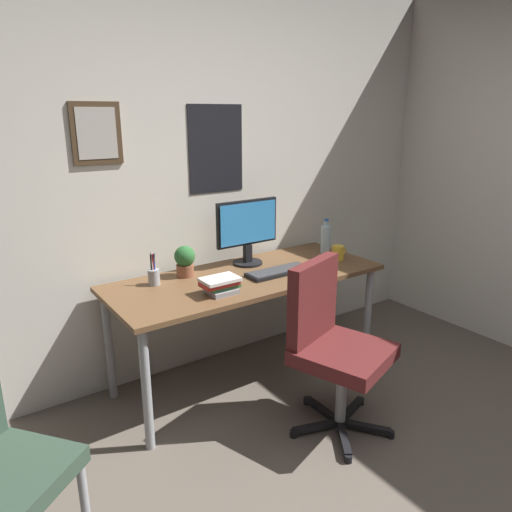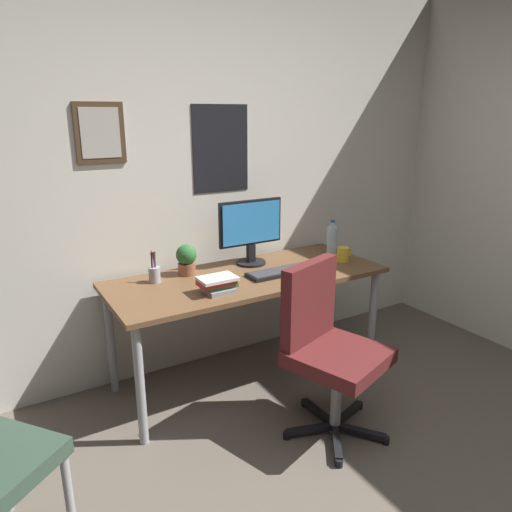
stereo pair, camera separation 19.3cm
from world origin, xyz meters
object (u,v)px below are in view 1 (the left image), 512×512
(keyboard, at_px, (278,271))
(book_stack_left, at_px, (221,285))
(potted_plant, at_px, (185,260))
(coffee_mug_near, at_px, (338,253))
(monitor, at_px, (247,229))
(water_bottle, at_px, (326,239))
(pen_cup, at_px, (154,276))
(computer_mouse, at_px, (315,263))
(office_chair, at_px, (331,339))

(keyboard, relative_size, book_stack_left, 1.93)
(potted_plant, height_order, book_stack_left, potted_plant)
(coffee_mug_near, height_order, book_stack_left, coffee_mug_near)
(monitor, height_order, coffee_mug_near, monitor)
(water_bottle, relative_size, book_stack_left, 1.14)
(potted_plant, distance_m, pen_cup, 0.23)
(computer_mouse, bearing_deg, monitor, 139.99)
(monitor, bearing_deg, potted_plant, 178.71)
(water_bottle, bearing_deg, monitor, 170.05)
(water_bottle, distance_m, potted_plant, 1.08)
(computer_mouse, xyz_separation_m, coffee_mug_near, (0.22, 0.01, 0.03))
(office_chair, height_order, book_stack_left, office_chair)
(keyboard, relative_size, computer_mouse, 3.91)
(monitor, bearing_deg, keyboard, -80.42)
(keyboard, xyz_separation_m, potted_plant, (-0.51, 0.29, 0.09))
(potted_plant, xyz_separation_m, book_stack_left, (0.03, -0.38, -0.06))
(monitor, xyz_separation_m, keyboard, (0.05, -0.28, -0.23))
(keyboard, bearing_deg, book_stack_left, -169.33)
(monitor, relative_size, pen_cup, 2.30)
(monitor, xyz_separation_m, book_stack_left, (-0.43, -0.37, -0.19))
(potted_plant, bearing_deg, book_stack_left, -85.39)
(keyboard, xyz_separation_m, water_bottle, (0.56, 0.18, 0.09))
(office_chair, xyz_separation_m, water_bottle, (0.64, 0.76, 0.31))
(keyboard, relative_size, pen_cup, 2.15)
(pen_cup, bearing_deg, office_chair, -51.96)
(computer_mouse, distance_m, coffee_mug_near, 0.23)
(book_stack_left, bearing_deg, pen_cup, 126.44)
(office_chair, relative_size, water_bottle, 3.76)
(potted_plant, relative_size, book_stack_left, 0.88)
(coffee_mug_near, height_order, potted_plant, potted_plant)
(keyboard, distance_m, coffee_mug_near, 0.52)
(monitor, height_order, pen_cup, monitor)
(water_bottle, bearing_deg, pen_cup, 176.46)
(keyboard, distance_m, pen_cup, 0.78)
(book_stack_left, bearing_deg, water_bottle, 14.30)
(water_bottle, xyz_separation_m, pen_cup, (-1.30, 0.08, -0.05))
(computer_mouse, bearing_deg, water_bottle, 35.12)
(office_chair, relative_size, keyboard, 2.21)
(pen_cup, bearing_deg, book_stack_left, -53.56)
(keyboard, distance_m, computer_mouse, 0.30)
(computer_mouse, relative_size, book_stack_left, 0.49)
(potted_plant, bearing_deg, monitor, -1.29)
(coffee_mug_near, relative_size, pen_cup, 0.60)
(monitor, bearing_deg, office_chair, -92.04)
(book_stack_left, bearing_deg, computer_mouse, 5.90)
(office_chair, distance_m, monitor, 0.97)
(office_chair, xyz_separation_m, pen_cup, (-0.65, 0.84, 0.25))
(monitor, distance_m, water_bottle, 0.63)
(monitor, height_order, book_stack_left, monitor)
(coffee_mug_near, bearing_deg, pen_cup, 168.58)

